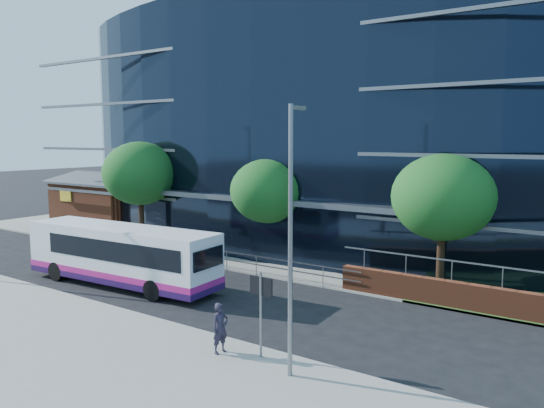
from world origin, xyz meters
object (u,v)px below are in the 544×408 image
Objects in this scene: tree_far_b at (268,191)px; pedestrian at (220,328)px; street_sign at (261,297)px; tree_far_c at (443,197)px; city_bus at (122,255)px; streetlight_east at (291,234)px; tree_far_a at (140,174)px; brick_pavilion at (109,201)px.

pedestrian is (6.20, -11.58, -3.22)m from tree_far_b.
street_sign is 0.43× the size of tree_far_c.
streetlight_east is at bearing -21.51° from city_bus.
tree_far_b is at bearing 2.86° from tree_far_a.
pedestrian is at bearing -31.72° from brick_pavilion.
brick_pavilion is 29.64m from pedestrian.
tree_far_c is at bearing 76.71° from street_sign.
tree_far_a is 1.15× the size of tree_far_b.
tree_far_c is (2.50, 10.59, 2.39)m from street_sign.
pedestrian is (-2.80, 0.09, -3.45)m from streetlight_east.
brick_pavilion is 19.55m from tree_far_b.
streetlight_east is at bearing -29.24° from brick_pavilion.
brick_pavilion is 10.48m from tree_far_a.
streetlight_east is 4.44m from pedestrian.
tree_far_c is (20.00, 0.00, -0.33)m from tree_far_a.
city_bus is (15.74, -11.72, -0.39)m from brick_pavilion.
city_bus is at bearing 162.62° from street_sign.
pedestrian is at bearing -159.21° from street_sign.
tree_far_b is 0.56× the size of city_bus.
tree_far_c reaches higher than city_bus.
pedestrian is (16.20, -11.08, -3.87)m from tree_far_a.
city_bus is (6.74, -7.22, -3.32)m from tree_far_a.
tree_far_c is (10.00, -0.50, 0.33)m from tree_far_b.
city_bus reaches higher than pedestrian.
tree_far_b is (-7.50, 11.09, 2.06)m from street_sign.
tree_far_a reaches higher than tree_far_b.
tree_far_a is at bearing -26.55° from brick_pavilion.
pedestrian is at bearing -34.37° from tree_far_a.
tree_far_a is 20.00m from tree_far_c.
tree_far_a reaches higher than pedestrian.
street_sign is at bearing -31.17° from tree_far_a.
tree_far_b is 13.52m from pedestrian.
streetlight_east is (28.00, -15.67, 2.50)m from brick_pavilion.
streetlight_east reaches higher than tree_far_b.
street_sign is at bearing -21.01° from city_bus.
city_bus is (-10.76, 3.37, -0.61)m from street_sign.
tree_far_a reaches higher than tree_far_c.
streetlight_east reaches higher than city_bus.
tree_far_c is at bearing 84.89° from streetlight_east.
brick_pavilion reaches higher than city_bus.
tree_far_b is 14.74m from streetlight_east.
tree_far_b is at bearing 177.14° from tree_far_c.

